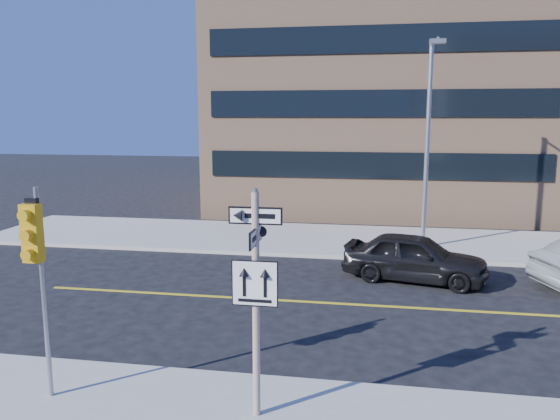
% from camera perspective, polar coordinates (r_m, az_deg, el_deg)
% --- Properties ---
extents(ground, '(120.00, 120.00, 0.00)m').
position_cam_1_polar(ground, '(12.63, 0.04, -15.49)').
color(ground, black).
rests_on(ground, ground).
extents(sign_pole, '(0.92, 0.92, 4.06)m').
position_cam_1_polar(sign_pole, '(9.43, -2.55, -8.50)').
color(sign_pole, silver).
rests_on(sign_pole, near_sidewalk).
extents(traffic_signal, '(0.32, 0.45, 4.00)m').
position_cam_1_polar(traffic_signal, '(10.70, -24.24, -3.86)').
color(traffic_signal, gray).
rests_on(traffic_signal, near_sidewalk).
extents(parked_car_a, '(2.89, 4.96, 1.59)m').
position_cam_1_polar(parked_car_a, '(18.62, 13.89, -4.81)').
color(parked_car_a, black).
rests_on(parked_car_a, ground).
extents(streetlight_a, '(0.55, 2.25, 8.00)m').
position_cam_1_polar(streetlight_a, '(22.12, 15.25, 7.79)').
color(streetlight_a, gray).
rests_on(streetlight_a, far_sidewalk).
extents(building_brick, '(18.00, 18.00, 18.00)m').
position_cam_1_polar(building_brick, '(36.44, 10.15, 15.32)').
color(building_brick, tan).
rests_on(building_brick, ground).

